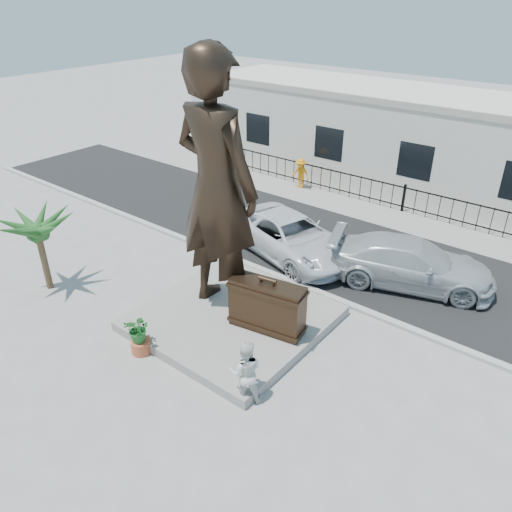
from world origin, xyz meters
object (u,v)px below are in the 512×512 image
(statue, at_px, (217,188))
(car_white, at_px, (291,236))
(tourist, at_px, (245,372))
(suitcase, at_px, (267,306))

(statue, height_order, car_white, statue)
(statue, height_order, tourist, statue)
(suitcase, xyz_separation_m, car_white, (-2.36, 4.58, -0.28))
(suitcase, relative_size, tourist, 1.25)
(car_white, bearing_deg, suitcase, -137.15)
(suitcase, height_order, car_white, suitcase)
(statue, relative_size, car_white, 1.38)
(statue, bearing_deg, tourist, 142.75)
(tourist, distance_m, car_white, 7.75)
(statue, bearing_deg, suitcase, 177.05)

